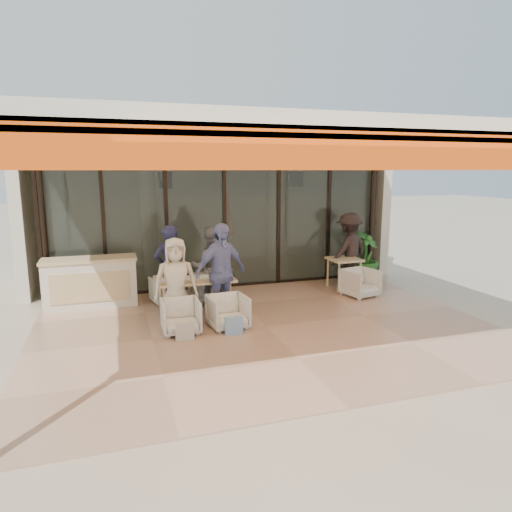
{
  "coord_description": "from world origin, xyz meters",
  "views": [
    {
      "loc": [
        -2.57,
        -7.38,
        2.8
      ],
      "look_at": [
        0.1,
        0.9,
        1.15
      ],
      "focal_mm": 32.0,
      "sensor_mm": 36.0,
      "label": 1
    }
  ],
  "objects_px": {
    "side_chair": "(360,282)",
    "chair_far_right": "(206,286)",
    "dining_table": "(194,281)",
    "potted_palm": "(365,257)",
    "diner_navy": "(169,268)",
    "diner_periwinkle": "(221,272)",
    "chair_near_right": "(228,310)",
    "diner_cream": "(176,282)",
    "host_counter": "(91,282)",
    "side_table": "(344,263)",
    "chair_far_left": "(167,289)",
    "diner_grey": "(211,267)",
    "standing_woman": "(349,249)",
    "chair_near_left": "(181,315)"
  },
  "relations": [
    {
      "from": "chair_near_right",
      "to": "diner_navy",
      "type": "xyz_separation_m",
      "value": [
        -0.84,
        1.4,
        0.53
      ]
    },
    {
      "from": "chair_far_right",
      "to": "chair_near_left",
      "type": "distance_m",
      "value": 2.08
    },
    {
      "from": "diner_periwinkle",
      "to": "side_chair",
      "type": "bearing_deg",
      "value": -11.95
    },
    {
      "from": "chair_far_right",
      "to": "chair_far_left",
      "type": "bearing_deg",
      "value": -13.1
    },
    {
      "from": "potted_palm",
      "to": "chair_far_left",
      "type": "bearing_deg",
      "value": -175.65
    },
    {
      "from": "diner_cream",
      "to": "side_table",
      "type": "xyz_separation_m",
      "value": [
        4.16,
        1.33,
        -0.17
      ]
    },
    {
      "from": "chair_far_left",
      "to": "chair_near_right",
      "type": "height_order",
      "value": "chair_near_right"
    },
    {
      "from": "diner_cream",
      "to": "side_chair",
      "type": "relative_size",
      "value": 2.3
    },
    {
      "from": "diner_periwinkle",
      "to": "side_chair",
      "type": "height_order",
      "value": "diner_periwinkle"
    },
    {
      "from": "dining_table",
      "to": "chair_far_right",
      "type": "height_order",
      "value": "dining_table"
    },
    {
      "from": "side_table",
      "to": "diner_grey",
      "type": "bearing_deg",
      "value": -172.58
    },
    {
      "from": "chair_far_left",
      "to": "diner_navy",
      "type": "height_order",
      "value": "diner_navy"
    },
    {
      "from": "diner_cream",
      "to": "diner_periwinkle",
      "type": "distance_m",
      "value": 0.85
    },
    {
      "from": "diner_cream",
      "to": "side_table",
      "type": "height_order",
      "value": "diner_cream"
    },
    {
      "from": "dining_table",
      "to": "potted_palm",
      "type": "xyz_separation_m",
      "value": [
        4.57,
        1.32,
        -0.04
      ]
    },
    {
      "from": "chair_near_right",
      "to": "potted_palm",
      "type": "distance_m",
      "value": 4.74
    },
    {
      "from": "side_table",
      "to": "potted_palm",
      "type": "distance_m",
      "value": 0.94
    },
    {
      "from": "chair_near_right",
      "to": "chair_far_left",
      "type": "bearing_deg",
      "value": 107.84
    },
    {
      "from": "dining_table",
      "to": "chair_near_right",
      "type": "height_order",
      "value": "dining_table"
    },
    {
      "from": "host_counter",
      "to": "chair_near_left",
      "type": "distance_m",
      "value": 2.6
    },
    {
      "from": "diner_navy",
      "to": "diner_periwinkle",
      "type": "height_order",
      "value": "diner_periwinkle"
    },
    {
      "from": "chair_far_left",
      "to": "diner_cream",
      "type": "distance_m",
      "value": 1.48
    },
    {
      "from": "host_counter",
      "to": "diner_grey",
      "type": "distance_m",
      "value": 2.48
    },
    {
      "from": "dining_table",
      "to": "chair_near_right",
      "type": "bearing_deg",
      "value": -66.0
    },
    {
      "from": "host_counter",
      "to": "dining_table",
      "type": "relative_size",
      "value": 1.23
    },
    {
      "from": "side_chair",
      "to": "standing_woman",
      "type": "height_order",
      "value": "standing_woman"
    },
    {
      "from": "diner_periwinkle",
      "to": "potted_palm",
      "type": "relative_size",
      "value": 1.44
    },
    {
      "from": "diner_grey",
      "to": "standing_woman",
      "type": "xyz_separation_m",
      "value": [
        3.59,
        0.72,
        0.06
      ]
    },
    {
      "from": "side_chair",
      "to": "diner_cream",
      "type": "bearing_deg",
      "value": 173.07
    },
    {
      "from": "host_counter",
      "to": "side_table",
      "type": "xyz_separation_m",
      "value": [
        5.68,
        -0.26,
        0.11
      ]
    },
    {
      "from": "chair_near_left",
      "to": "host_counter",
      "type": "bearing_deg",
      "value": 127.14
    },
    {
      "from": "chair_far_right",
      "to": "diner_navy",
      "type": "xyz_separation_m",
      "value": [
        -0.84,
        -0.5,
        0.55
      ]
    },
    {
      "from": "chair_far_right",
      "to": "potted_palm",
      "type": "height_order",
      "value": "potted_palm"
    },
    {
      "from": "chair_near_left",
      "to": "standing_woman",
      "type": "distance_m",
      "value": 4.95
    },
    {
      "from": "host_counter",
      "to": "diner_periwinkle",
      "type": "xyz_separation_m",
      "value": [
        2.36,
        -1.59,
        0.39
      ]
    },
    {
      "from": "chair_far_left",
      "to": "chair_far_right",
      "type": "distance_m",
      "value": 0.84
    },
    {
      "from": "diner_navy",
      "to": "chair_far_right",
      "type": "bearing_deg",
      "value": -166.81
    },
    {
      "from": "chair_far_right",
      "to": "side_table",
      "type": "height_order",
      "value": "side_table"
    },
    {
      "from": "side_chair",
      "to": "chair_far_right",
      "type": "bearing_deg",
      "value": 151.24
    },
    {
      "from": "diner_navy",
      "to": "side_chair",
      "type": "xyz_separation_m",
      "value": [
        4.16,
        -0.32,
        -0.51
      ]
    },
    {
      "from": "host_counter",
      "to": "diner_cream",
      "type": "distance_m",
      "value": 2.22
    },
    {
      "from": "standing_woman",
      "to": "chair_far_right",
      "type": "bearing_deg",
      "value": -21.01
    },
    {
      "from": "diner_cream",
      "to": "side_chair",
      "type": "bearing_deg",
      "value": 10.84
    },
    {
      "from": "chair_near_right",
      "to": "diner_periwinkle",
      "type": "distance_m",
      "value": 0.77
    },
    {
      "from": "diner_navy",
      "to": "chair_near_right",
      "type": "bearing_deg",
      "value": 103.39
    },
    {
      "from": "diner_cream",
      "to": "standing_woman",
      "type": "bearing_deg",
      "value": 22.92
    },
    {
      "from": "host_counter",
      "to": "chair_near_left",
      "type": "bearing_deg",
      "value": -53.97
    },
    {
      "from": "dining_table",
      "to": "potted_palm",
      "type": "bearing_deg",
      "value": 16.15
    },
    {
      "from": "chair_far_left",
      "to": "chair_far_right",
      "type": "height_order",
      "value": "chair_far_right"
    },
    {
      "from": "diner_navy",
      "to": "side_chair",
      "type": "height_order",
      "value": "diner_navy"
    }
  ]
}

